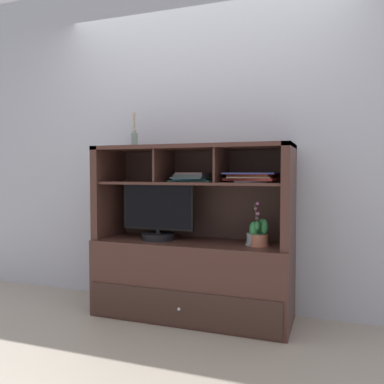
# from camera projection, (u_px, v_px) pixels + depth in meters

# --- Properties ---
(floor_plane) EXTENTS (6.00, 6.00, 0.02)m
(floor_plane) POSITION_uv_depth(u_px,v_px,m) (192.00, 317.00, 3.10)
(floor_plane) COLOR #A69B8A
(floor_plane) RESTS_ON ground
(back_wall) EXTENTS (6.00, 0.02, 2.80)m
(back_wall) POSITION_uv_depth(u_px,v_px,m) (204.00, 139.00, 3.30)
(back_wall) COLOR #B1B5BE
(back_wall) RESTS_ON ground
(media_console) EXTENTS (1.52, 0.55, 1.33)m
(media_console) POSITION_uv_depth(u_px,v_px,m) (192.00, 262.00, 3.08)
(media_console) COLOR #462921
(media_console) RESTS_ON ground
(tv_monitor) EXTENTS (0.59, 0.26, 0.44)m
(tv_monitor) POSITION_uv_depth(u_px,v_px,m) (158.00, 217.00, 3.12)
(tv_monitor) COLOR black
(tv_monitor) RESTS_ON media_console
(potted_orchid) EXTENTS (0.16, 0.16, 0.32)m
(potted_orchid) POSITION_uv_depth(u_px,v_px,m) (256.00, 238.00, 2.89)
(potted_orchid) COLOR #919F9C
(potted_orchid) RESTS_ON media_console
(potted_fern) EXTENTS (0.15, 0.15, 0.19)m
(potted_fern) POSITION_uv_depth(u_px,v_px,m) (259.00, 234.00, 2.86)
(potted_fern) COLOR #B96C50
(potted_fern) RESTS_ON media_console
(magazine_stack_left) EXTENTS (0.35, 0.32, 0.07)m
(magazine_stack_left) POSITION_uv_depth(u_px,v_px,m) (193.00, 177.00, 3.10)
(magazine_stack_left) COLOR #3D765A
(magazine_stack_left) RESTS_ON media_console
(magazine_stack_centre) EXTENTS (0.40, 0.31, 0.07)m
(magazine_stack_centre) POSITION_uv_depth(u_px,v_px,m) (251.00, 177.00, 2.90)
(magazine_stack_centre) COLOR slate
(magazine_stack_centre) RESTS_ON media_console
(diffuser_bottle) EXTENTS (0.05, 0.05, 0.28)m
(diffuser_bottle) POSITION_uv_depth(u_px,v_px,m) (134.00, 139.00, 3.19)
(diffuser_bottle) COLOR gray
(diffuser_bottle) RESTS_ON media_console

